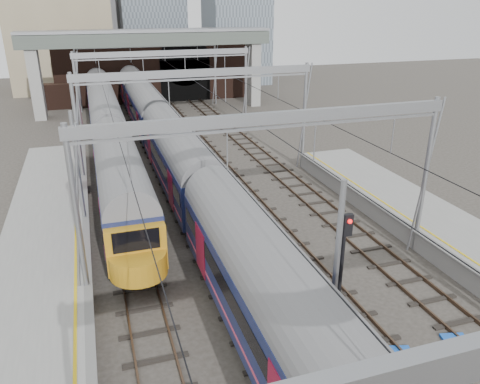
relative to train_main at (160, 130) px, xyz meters
name	(u,v)px	position (x,y,z in m)	size (l,w,h in m)	color
tracks	(227,215)	(2.00, -12.34, -2.47)	(14.40, 80.00, 0.22)	#4C3828
overhead_line	(199,89)	(2.00, -5.85, 4.07)	(16.80, 80.00, 8.00)	gray
retaining_wall	(156,67)	(3.40, 24.59, 1.84)	(28.00, 2.75, 9.00)	black
overbridge	(150,48)	(2.00, 18.66, 4.77)	(28.00, 3.00, 9.25)	gray
train_main	(160,130)	(0.00, 0.00, 0.00)	(2.81, 64.94, 4.83)	black
train_second	(107,122)	(-4.00, 4.39, -0.07)	(2.70, 46.85, 4.68)	black
signal_near_centre	(343,255)	(3.42, -23.43, 0.56)	(0.35, 0.47, 4.83)	black
equip_cover_a	(297,335)	(1.46, -23.80, -2.45)	(0.75, 0.53, 0.09)	blue
equip_cover_b	(401,351)	(4.76, -25.84, -2.45)	(0.74, 0.52, 0.09)	blue
equip_cover_c	(455,340)	(7.10, -25.95, -2.44)	(0.94, 0.66, 0.11)	blue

